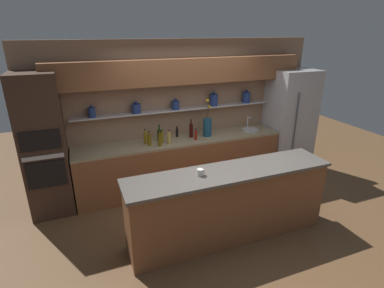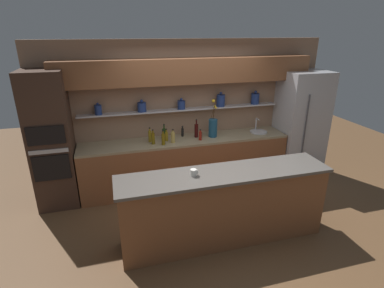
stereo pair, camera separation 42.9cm
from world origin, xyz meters
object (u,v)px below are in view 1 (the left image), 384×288
Objects in this scene: oven_tower at (44,147)px; bottle_wine_1 at (159,135)px; flower_vase at (207,126)px; bottle_spirit_5 at (169,138)px; sink_fixture at (250,129)px; bottle_wine_6 at (191,130)px; bottle_sauce_4 at (196,135)px; bottle_sauce_2 at (177,132)px; bottle_oil_3 at (162,137)px; refrigerator at (289,121)px; bottle_oil_8 at (160,140)px; bottle_oil_7 at (149,140)px; coffee_mug at (200,172)px; bottle_oil_0 at (146,138)px.

bottle_wine_1 is (1.82, 0.11, -0.08)m from oven_tower.
flower_vase reaches higher than bottle_spirit_5.
sink_fixture is at bearing 0.18° from oven_tower.
bottle_spirit_5 is at bearing -171.56° from flower_vase.
bottle_wine_6 reaches higher than bottle_spirit_5.
oven_tower is 1.82m from bottle_wine_1.
flower_vase is 3.42× the size of bottle_sauce_4.
bottle_sauce_2 is 0.87× the size of bottle_oil_3.
flower_vase is (-1.78, 0.05, 0.08)m from refrigerator.
bottle_wine_1 is (-2.66, 0.14, 0.00)m from refrigerator.
bottle_oil_8 reaches higher than bottle_spirit_5.
sink_fixture reaches higher than bottle_sauce_2.
refrigerator is at bearing -5.20° from bottle_sauce_2.
bottle_oil_7 is (-0.80, -0.15, -0.02)m from bottle_wine_6.
bottle_wine_1 reaches higher than bottle_spirit_5.
bottle_spirit_5 reaches higher than bottle_sauce_2.
bottle_sauce_4 is at bearing -0.41° from bottle_spirit_5.
bottle_wine_1 is at bearing 101.88° from bottle_oil_3.
refrigerator is 7.19× the size of bottle_wine_1.
refrigerator reaches higher than flower_vase.
bottle_sauce_2 is at bearing 11.03° from bottle_wine_1.
bottle_sauce_4 is 0.49m from bottle_spirit_5.
sink_fixture is (0.91, 0.00, -0.16)m from flower_vase.
oven_tower reaches higher than bottle_oil_3.
bottle_oil_8 is at bearing -5.50° from oven_tower.
bottle_sauce_4 is at bearing -47.98° from bottle_sauce_2.
bottle_oil_3 is at bearing -153.01° from bottle_sauce_2.
bottle_wine_1 is at bearing 176.93° from refrigerator.
bottle_oil_8 is at bearing -160.02° from bottle_spirit_5.
sink_fixture reaches higher than bottle_sauce_4.
flower_vase is 1.80m from coffee_mug.
bottle_oil_8 is at bearing -104.27° from bottle_wine_1.
refrigerator is 3.03m from coffee_mug.
flower_vase is (2.69, 0.01, 0.00)m from oven_tower.
bottle_oil_8 is at bearing -140.70° from bottle_sauce_2.
bottle_spirit_5 is at bearing -160.95° from bottle_wine_6.
bottle_sauce_4 is at bearing 69.86° from coffee_mug.
bottle_oil_3 reaches higher than coffee_mug.
bottle_wine_1 is 1.09× the size of bottle_oil_7.
oven_tower reaches higher than bottle_oil_0.
bottle_wine_6 reaches higher than bottle_oil_0.
sink_fixture is 1.24× the size of bottle_oil_7.
oven_tower is at bearing 139.53° from coffee_mug.
bottle_sauce_2 is at bearing 4.59° from oven_tower.
bottle_sauce_2 is at bearing 26.99° from bottle_oil_3.
bottle_oil_7 is at bearing -75.73° from bottle_oil_0.
bottle_oil_3 is 0.93× the size of bottle_spirit_5.
bottle_wine_1 is (0.26, 0.06, -0.00)m from bottle_oil_0.
sink_fixture is 1.45m from bottle_sauce_2.
oven_tower is 11.15× the size of bottle_sauce_4.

